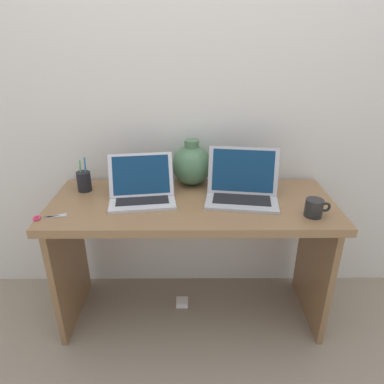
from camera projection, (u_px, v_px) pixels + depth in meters
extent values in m
plane|color=gray|center=(192.00, 311.00, 2.02)|extent=(6.00, 6.00, 0.00)
cube|color=silver|center=(192.00, 92.00, 1.81)|extent=(4.40, 0.04, 2.40)
cube|color=olive|center=(192.00, 205.00, 1.73)|extent=(1.41, 0.56, 0.04)
cube|color=olive|center=(70.00, 264.00, 1.88)|extent=(0.03, 0.48, 0.68)
cube|color=olive|center=(314.00, 263.00, 1.88)|extent=(0.03, 0.48, 0.68)
cube|color=silver|center=(142.00, 200.00, 1.72)|extent=(0.35, 0.28, 0.01)
cube|color=black|center=(142.00, 198.00, 1.71)|extent=(0.27, 0.18, 0.00)
cube|color=silver|center=(141.00, 175.00, 1.74)|extent=(0.33, 0.15, 0.20)
cube|color=navy|center=(141.00, 175.00, 1.74)|extent=(0.29, 0.13, 0.18)
cube|color=#B2B2B7|center=(242.00, 200.00, 1.72)|extent=(0.38, 0.29, 0.01)
cube|color=black|center=(242.00, 198.00, 1.72)|extent=(0.30, 0.19, 0.00)
cube|color=#B2B2B7|center=(243.00, 171.00, 1.75)|extent=(0.36, 0.13, 0.23)
cube|color=navy|center=(243.00, 171.00, 1.75)|extent=(0.32, 0.12, 0.20)
ellipsoid|color=#47704C|center=(192.00, 165.00, 1.88)|extent=(0.21, 0.21, 0.22)
cylinder|color=#47704C|center=(192.00, 144.00, 1.83)|extent=(0.08, 0.08, 0.04)
cylinder|color=black|center=(314.00, 208.00, 1.57)|extent=(0.08, 0.08, 0.08)
torus|color=black|center=(325.00, 207.00, 1.56)|extent=(0.05, 0.01, 0.05)
cylinder|color=black|center=(84.00, 181.00, 1.82)|extent=(0.07, 0.07, 0.10)
cylinder|color=#338CBF|center=(85.00, 171.00, 1.80)|extent=(0.02, 0.03, 0.16)
cylinder|color=#4CA566|center=(80.00, 173.00, 1.80)|extent=(0.01, 0.03, 0.14)
cube|color=#B7B7BC|center=(55.00, 216.00, 1.58)|extent=(0.10, 0.05, 0.00)
cube|color=#B7B7BC|center=(55.00, 217.00, 1.57)|extent=(0.10, 0.03, 0.00)
torus|color=#D83359|center=(36.00, 219.00, 1.55)|extent=(0.03, 0.04, 0.01)
torus|color=#D83359|center=(37.00, 217.00, 1.56)|extent=(0.03, 0.03, 0.01)
cube|color=white|center=(182.00, 302.00, 2.07)|extent=(0.07, 0.07, 0.03)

